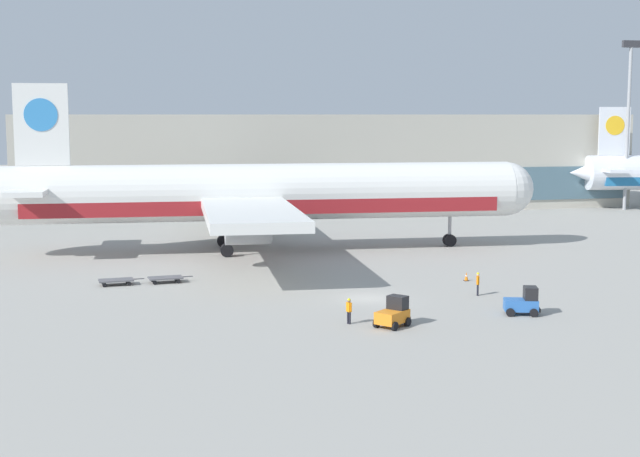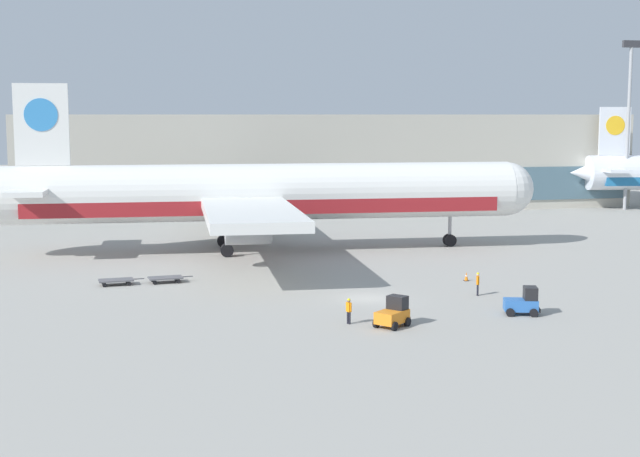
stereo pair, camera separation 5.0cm
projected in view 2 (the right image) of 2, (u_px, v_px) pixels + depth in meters
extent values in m
plane|color=#9E9B93|center=(368.00, 298.00, 68.14)|extent=(400.00, 400.00, 0.00)
cube|color=#BCB7A8|center=(330.00, 162.00, 133.46)|extent=(90.00, 18.00, 14.00)
cube|color=slate|center=(346.00, 187.00, 125.08)|extent=(88.20, 0.20, 4.90)
cylinder|color=#9EA0A5|center=(628.00, 129.00, 130.31)|extent=(0.50, 0.50, 23.64)
cube|color=#333338|center=(632.00, 44.00, 128.75)|extent=(2.80, 0.50, 1.00)
cylinder|color=white|center=(265.00, 192.00, 91.19)|extent=(52.28, 9.49, 5.80)
cube|color=maroon|center=(265.00, 205.00, 91.36)|extent=(48.12, 9.08, 1.45)
sphere|color=white|center=(507.00, 189.00, 95.37)|extent=(5.68, 5.68, 5.68)
cone|color=white|center=(0.00, 196.00, 87.01)|extent=(6.76, 5.95, 5.51)
cube|color=white|center=(42.00, 125.00, 86.80)|extent=(5.22, 0.81, 8.00)
cylinder|color=#3384CC|center=(41.00, 115.00, 86.68)|extent=(3.23, 0.78, 3.20)
cube|color=white|center=(33.00, 189.00, 87.44)|extent=(4.52, 13.22, 0.50)
cube|color=white|center=(240.00, 199.00, 90.87)|extent=(11.40, 48.45, 0.90)
cylinder|color=#9EA0A5|center=(248.00, 229.00, 81.23)|extent=(4.39, 3.09, 2.80)
cylinder|color=#9EA0A5|center=(233.00, 207.00, 100.96)|extent=(4.39, 3.09, 2.80)
cylinder|color=#9EA0A5|center=(450.00, 222.00, 94.81)|extent=(0.36, 0.36, 4.00)
cylinder|color=black|center=(450.00, 240.00, 95.06)|extent=(1.36, 0.99, 1.30)
cylinder|color=#9EA0A5|center=(227.00, 230.00, 87.83)|extent=(0.36, 0.36, 4.00)
cylinder|color=black|center=(227.00, 250.00, 88.08)|extent=(1.36, 0.99, 1.30)
cylinder|color=#9EA0A5|center=(223.00, 222.00, 94.09)|extent=(0.36, 0.36, 4.00)
cylinder|color=black|center=(223.00, 241.00, 94.35)|extent=(1.36, 0.99, 1.30)
cone|color=silver|center=(588.00, 173.00, 132.02)|extent=(6.47, 5.86, 4.90)
cube|color=silver|center=(615.00, 131.00, 131.42)|extent=(4.61, 1.24, 7.11)
cylinder|color=yellow|center=(615.00, 125.00, 131.31)|extent=(2.88, 1.00, 2.84)
cube|color=silver|center=(607.00, 169.00, 132.09)|extent=(5.27, 11.94, 0.44)
cube|color=orange|center=(392.00, 317.00, 58.88)|extent=(2.67, 2.54, 0.80)
cube|color=black|center=(397.00, 302.00, 59.29)|extent=(1.48, 1.53, 0.90)
cube|color=black|center=(402.00, 317.00, 59.89)|extent=(0.92, 1.08, 0.24)
cylinder|color=black|center=(390.00, 319.00, 59.99)|extent=(0.62, 0.57, 0.60)
cylinder|color=black|center=(407.00, 322.00, 59.15)|extent=(0.62, 0.57, 0.60)
cylinder|color=black|center=(376.00, 323.00, 58.72)|extent=(0.62, 0.57, 0.60)
cylinder|color=black|center=(394.00, 326.00, 57.88)|extent=(0.62, 0.57, 0.60)
cube|color=#2D66B7|center=(521.00, 305.00, 62.50)|extent=(2.62, 2.05, 0.80)
cube|color=black|center=(530.00, 293.00, 62.34)|extent=(1.24, 1.46, 0.90)
cube|color=black|center=(538.00, 309.00, 62.44)|extent=(0.54, 1.25, 0.24)
cylinder|color=black|center=(531.00, 309.00, 63.18)|extent=(0.64, 0.41, 0.60)
cylinder|color=black|center=(534.00, 313.00, 61.79)|extent=(0.64, 0.41, 0.60)
cylinder|color=black|center=(508.00, 308.00, 63.31)|extent=(0.64, 0.41, 0.60)
cylinder|color=black|center=(510.00, 312.00, 61.93)|extent=(0.64, 0.41, 0.60)
cube|color=#56565B|center=(116.00, 280.00, 73.38)|extent=(2.92, 1.73, 0.12)
cube|color=#56565B|center=(139.00, 279.00, 73.96)|extent=(0.90, 0.16, 0.08)
cylinder|color=black|center=(127.00, 281.00, 74.32)|extent=(0.37, 0.17, 0.36)
cylinder|color=black|center=(129.00, 284.00, 73.12)|extent=(0.37, 0.17, 0.36)
cylinder|color=black|center=(103.00, 282.00, 73.71)|extent=(0.37, 0.17, 0.36)
cylinder|color=black|center=(105.00, 285.00, 72.51)|extent=(0.37, 0.17, 0.36)
cube|color=#56565B|center=(165.00, 278.00, 74.44)|extent=(2.92, 1.73, 0.12)
cube|color=#56565B|center=(187.00, 277.00, 75.02)|extent=(0.90, 0.16, 0.08)
cylinder|color=black|center=(176.00, 279.00, 75.38)|extent=(0.37, 0.17, 0.36)
cylinder|color=black|center=(178.00, 281.00, 74.18)|extent=(0.37, 0.17, 0.36)
cylinder|color=black|center=(153.00, 280.00, 74.77)|extent=(0.37, 0.17, 0.36)
cylinder|color=black|center=(155.00, 283.00, 73.57)|extent=(0.37, 0.17, 0.36)
cylinder|color=black|center=(350.00, 318.00, 59.69)|extent=(0.14, 0.14, 0.84)
cylinder|color=black|center=(348.00, 317.00, 59.85)|extent=(0.14, 0.14, 0.84)
cube|color=orange|center=(349.00, 307.00, 59.68)|extent=(0.34, 0.42, 0.63)
cylinder|color=orange|center=(351.00, 307.00, 59.48)|extent=(0.09, 0.09, 0.57)
cylinder|color=orange|center=(347.00, 306.00, 59.87)|extent=(0.09, 0.09, 0.57)
sphere|color=#846047|center=(349.00, 301.00, 59.62)|extent=(0.23, 0.23, 0.23)
sphere|color=yellow|center=(349.00, 300.00, 59.61)|extent=(0.22, 0.22, 0.22)
cylinder|color=black|center=(478.00, 290.00, 69.08)|extent=(0.14, 0.14, 0.87)
cylinder|color=black|center=(478.00, 290.00, 69.27)|extent=(0.14, 0.14, 0.87)
cube|color=orange|center=(478.00, 280.00, 69.08)|extent=(0.36, 0.42, 0.65)
cylinder|color=orange|center=(478.00, 280.00, 68.84)|extent=(0.09, 0.09, 0.59)
cylinder|color=orange|center=(478.00, 279.00, 69.31)|extent=(0.09, 0.09, 0.59)
sphere|color=#DBB28E|center=(478.00, 275.00, 69.02)|extent=(0.24, 0.24, 0.24)
sphere|color=yellow|center=(478.00, 274.00, 69.01)|extent=(0.22, 0.22, 0.22)
cube|color=black|center=(466.00, 281.00, 75.33)|extent=(0.40, 0.40, 0.04)
cone|color=orange|center=(466.00, 276.00, 75.28)|extent=(0.32, 0.32, 0.72)
cylinder|color=white|center=(466.00, 276.00, 75.28)|extent=(0.19, 0.19, 0.10)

